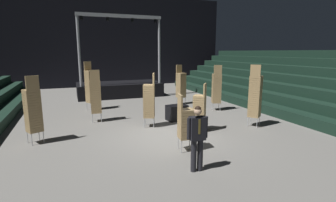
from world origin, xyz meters
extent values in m
cube|color=slate|center=(0.00, 0.00, -0.05)|extent=(22.00, 30.00, 0.10)
cube|color=black|center=(0.00, 15.00, 4.00)|extent=(22.00, 0.30, 8.00)
cube|color=black|center=(6.12, 1.00, 0.23)|extent=(0.75, 24.00, 0.45)
cube|color=black|center=(6.88, 1.00, 0.68)|extent=(0.75, 24.00, 0.45)
cube|color=black|center=(7.62, 1.00, 1.12)|extent=(0.75, 24.00, 0.45)
cube|color=black|center=(8.38, 1.00, 1.57)|extent=(0.75, 24.00, 0.45)
cube|color=black|center=(9.12, 1.00, 2.02)|extent=(0.75, 24.00, 0.45)
cube|color=black|center=(9.88, 1.00, 2.48)|extent=(0.75, 24.00, 0.45)
cube|color=black|center=(0.00, 9.32, 0.46)|extent=(5.66, 2.85, 0.92)
cylinder|color=#9EA0A8|center=(-2.58, 8.15, 3.09)|extent=(0.16, 0.16, 4.35)
cylinder|color=#9EA0A8|center=(2.58, 8.15, 3.09)|extent=(0.16, 0.16, 4.35)
cube|color=#9EA0A8|center=(0.00, 8.15, 5.27)|extent=(5.36, 0.20, 0.20)
cylinder|color=black|center=(-2.33, 8.15, 5.05)|extent=(0.18, 0.18, 0.22)
cylinder|color=black|center=(-0.78, 8.15, 5.05)|extent=(0.18, 0.18, 0.22)
cylinder|color=black|center=(0.78, 8.15, 5.05)|extent=(0.18, 0.18, 0.22)
cylinder|color=black|center=(2.33, 8.15, 5.05)|extent=(0.18, 0.18, 0.22)
cylinder|color=black|center=(-0.16, -3.08, 0.43)|extent=(0.15, 0.15, 0.85)
cylinder|color=black|center=(-0.34, -3.07, 0.43)|extent=(0.15, 0.15, 0.85)
cube|color=silver|center=(-0.26, -3.13, 1.16)|extent=(0.19, 0.11, 0.60)
cube|color=black|center=(-0.25, -3.07, 1.16)|extent=(0.41, 0.25, 0.60)
cube|color=brown|center=(-0.26, -3.19, 1.23)|extent=(0.06, 0.02, 0.39)
cylinder|color=black|center=(-0.02, -3.09, 1.17)|extent=(0.10, 0.10, 0.56)
cylinder|color=black|center=(-0.49, -3.06, 1.17)|extent=(0.10, 0.10, 0.56)
sphere|color=#DBAD89|center=(-0.25, -3.07, 1.60)|extent=(0.20, 0.20, 0.20)
sphere|color=black|center=(-0.25, -3.07, 1.65)|extent=(0.16, 0.16, 0.16)
cylinder|color=#B2B5BA|center=(-1.94, 5.29, 0.20)|extent=(0.02, 0.02, 0.40)
cylinder|color=#B2B5BA|center=(-2.28, 5.11, 0.20)|extent=(0.02, 0.02, 0.40)
cylinder|color=#B2B5BA|center=(-2.13, 5.62, 0.20)|extent=(0.02, 0.02, 0.40)
cylinder|color=#B2B5BA|center=(-2.46, 5.44, 0.20)|extent=(0.02, 0.02, 0.40)
cube|color=#A38456|center=(-2.20, 5.36, 0.44)|extent=(0.60, 0.60, 0.08)
cube|color=#A38456|center=(-2.20, 5.36, 0.53)|extent=(0.60, 0.60, 0.08)
cube|color=#A38456|center=(-2.20, 5.36, 0.61)|extent=(0.60, 0.60, 0.08)
cube|color=#A38456|center=(-2.20, 5.36, 0.70)|extent=(0.60, 0.60, 0.08)
cube|color=#A38456|center=(-2.20, 5.36, 0.78)|extent=(0.60, 0.60, 0.08)
cube|color=#A38456|center=(-2.20, 5.36, 0.87)|extent=(0.60, 0.60, 0.08)
cube|color=#A38456|center=(-2.20, 5.36, 0.95)|extent=(0.60, 0.60, 0.08)
cube|color=#A38456|center=(-2.20, 5.36, 1.04)|extent=(0.60, 0.60, 0.08)
cube|color=#A38456|center=(-2.20, 5.36, 1.12)|extent=(0.60, 0.60, 0.08)
cube|color=#A38456|center=(-2.20, 5.36, 1.21)|extent=(0.60, 0.60, 0.08)
cube|color=#A38456|center=(-2.20, 5.36, 1.29)|extent=(0.60, 0.60, 0.08)
cube|color=#A38456|center=(-2.20, 5.36, 1.38)|extent=(0.60, 0.60, 0.08)
cube|color=#A38456|center=(-2.20, 5.36, 1.46)|extent=(0.60, 0.60, 0.08)
cube|color=#A38456|center=(-2.20, 5.36, 1.55)|extent=(0.60, 0.60, 0.08)
cube|color=#A38456|center=(-2.20, 5.36, 1.63)|extent=(0.60, 0.60, 0.08)
cube|color=#A38456|center=(-2.20, 5.36, 1.72)|extent=(0.60, 0.60, 0.08)
cube|color=#A38456|center=(-2.20, 5.36, 1.80)|extent=(0.60, 0.60, 0.08)
cube|color=#A38456|center=(-2.20, 5.36, 1.89)|extent=(0.60, 0.60, 0.08)
cube|color=#A38456|center=(-2.20, 5.36, 1.97)|extent=(0.60, 0.60, 0.08)
cube|color=#A38456|center=(-2.20, 5.36, 2.06)|extent=(0.60, 0.60, 0.08)
cube|color=#A38456|center=(-2.30, 5.54, 2.33)|extent=(0.38, 0.24, 0.46)
cylinder|color=#B2B5BA|center=(3.10, 4.95, 0.20)|extent=(0.02, 0.02, 0.40)
cylinder|color=#B2B5BA|center=(2.74, 4.85, 0.20)|extent=(0.02, 0.02, 0.40)
cylinder|color=#B2B5BA|center=(3.00, 5.31, 0.20)|extent=(0.02, 0.02, 0.40)
cylinder|color=#B2B5BA|center=(2.63, 5.21, 0.20)|extent=(0.02, 0.02, 0.40)
cube|color=#A38456|center=(2.87, 5.08, 0.44)|extent=(0.54, 0.54, 0.08)
cube|color=#A38456|center=(2.87, 5.08, 0.53)|extent=(0.54, 0.54, 0.08)
cube|color=#A38456|center=(2.87, 5.08, 0.61)|extent=(0.54, 0.54, 0.08)
cube|color=#A38456|center=(2.87, 5.08, 0.70)|extent=(0.54, 0.54, 0.08)
cube|color=#A38456|center=(2.87, 5.08, 0.78)|extent=(0.54, 0.54, 0.08)
cube|color=#A38456|center=(2.87, 5.08, 0.87)|extent=(0.54, 0.54, 0.08)
cube|color=#A38456|center=(2.87, 5.08, 0.95)|extent=(0.54, 0.54, 0.08)
cube|color=#A38456|center=(2.87, 5.08, 1.04)|extent=(0.54, 0.54, 0.08)
cube|color=#A38456|center=(2.87, 5.08, 1.12)|extent=(0.54, 0.54, 0.08)
cube|color=#A38456|center=(2.87, 5.08, 1.21)|extent=(0.54, 0.54, 0.08)
cube|color=#A38456|center=(2.87, 5.08, 1.29)|extent=(0.54, 0.54, 0.08)
cube|color=#A38456|center=(2.87, 5.08, 1.38)|extent=(0.54, 0.54, 0.08)
cube|color=#A38456|center=(2.87, 5.08, 1.46)|extent=(0.54, 0.54, 0.08)
cube|color=#A38456|center=(2.87, 5.08, 1.55)|extent=(0.54, 0.54, 0.08)
cube|color=#A38456|center=(2.87, 5.08, 1.63)|extent=(0.54, 0.54, 0.08)
cube|color=#A38456|center=(2.87, 5.08, 1.72)|extent=(0.54, 0.54, 0.08)
cube|color=#A38456|center=(2.87, 5.08, 1.80)|extent=(0.54, 0.54, 0.08)
cube|color=#A38456|center=(2.82, 5.27, 2.08)|extent=(0.40, 0.16, 0.46)
cylinder|color=#B2B5BA|center=(-0.49, 1.14, 0.20)|extent=(0.02, 0.02, 0.40)
cylinder|color=#B2B5BA|center=(-0.34, 1.49, 0.20)|extent=(0.02, 0.02, 0.40)
cylinder|color=#B2B5BA|center=(-0.13, 1.00, 0.20)|extent=(0.02, 0.02, 0.40)
cylinder|color=#B2B5BA|center=(0.01, 1.35, 0.20)|extent=(0.02, 0.02, 0.40)
cube|color=#A38456|center=(-0.24, 1.25, 0.44)|extent=(0.57, 0.57, 0.08)
cube|color=#A38456|center=(-0.24, 1.25, 0.53)|extent=(0.57, 0.57, 0.08)
cube|color=#A38456|center=(-0.24, 1.25, 0.61)|extent=(0.57, 0.57, 0.08)
cube|color=#A38456|center=(-0.24, 1.25, 0.70)|extent=(0.57, 0.57, 0.08)
cube|color=#A38456|center=(-0.24, 1.25, 0.78)|extent=(0.57, 0.57, 0.08)
cube|color=#A38456|center=(-0.24, 1.25, 0.87)|extent=(0.57, 0.57, 0.08)
cube|color=#A38456|center=(-0.24, 1.25, 0.95)|extent=(0.57, 0.57, 0.08)
cube|color=#A38456|center=(-0.24, 1.25, 1.04)|extent=(0.57, 0.57, 0.08)
cube|color=#A38456|center=(-0.24, 1.25, 1.12)|extent=(0.57, 0.57, 0.08)
cube|color=#A38456|center=(-0.24, 1.25, 1.21)|extent=(0.57, 0.57, 0.08)
cube|color=#A38456|center=(-0.24, 1.25, 1.29)|extent=(0.57, 0.57, 0.08)
cube|color=#A38456|center=(-0.24, 1.25, 1.38)|extent=(0.57, 0.57, 0.08)
cube|color=#A38456|center=(-0.24, 1.25, 1.46)|extent=(0.57, 0.57, 0.08)
cube|color=#A38456|center=(-0.24, 1.25, 1.55)|extent=(0.57, 0.57, 0.08)
cube|color=#A38456|center=(-0.24, 1.25, 1.63)|extent=(0.57, 0.57, 0.08)
cube|color=#A38456|center=(-0.24, 1.25, 1.72)|extent=(0.57, 0.57, 0.08)
cube|color=#A38456|center=(-0.06, 1.17, 1.99)|extent=(0.20, 0.39, 0.46)
cylinder|color=#B2B5BA|center=(1.15, -0.04, 0.20)|extent=(0.02, 0.02, 0.40)
cylinder|color=#B2B5BA|center=(1.39, 0.26, 0.20)|extent=(0.02, 0.02, 0.40)
cylinder|color=#B2B5BA|center=(1.44, -0.28, 0.20)|extent=(0.02, 0.02, 0.40)
cylinder|color=#B2B5BA|center=(1.68, 0.01, 0.20)|extent=(0.02, 0.02, 0.40)
cube|color=#A38456|center=(1.41, -0.01, 0.44)|extent=(0.62, 0.62, 0.08)
cube|color=#A38456|center=(1.41, -0.01, 0.53)|extent=(0.62, 0.62, 0.08)
cube|color=#A38456|center=(1.41, -0.01, 0.61)|extent=(0.62, 0.62, 0.08)
cube|color=#A38456|center=(1.41, -0.01, 0.70)|extent=(0.62, 0.62, 0.08)
cube|color=#A38456|center=(1.41, -0.01, 0.78)|extent=(0.62, 0.62, 0.08)
cube|color=#A38456|center=(1.41, -0.01, 0.87)|extent=(0.62, 0.62, 0.08)
cube|color=#A38456|center=(1.41, -0.01, 0.95)|extent=(0.62, 0.62, 0.08)
cube|color=#A38456|center=(1.41, -0.01, 1.04)|extent=(0.62, 0.62, 0.08)
cube|color=#A38456|center=(1.41, -0.01, 1.12)|extent=(0.62, 0.62, 0.08)
cube|color=#A38456|center=(1.41, -0.01, 1.21)|extent=(0.62, 0.62, 0.08)
cube|color=#A38456|center=(1.41, -0.01, 1.29)|extent=(0.62, 0.62, 0.08)
cube|color=#A38456|center=(1.41, -0.01, 1.38)|extent=(0.62, 0.62, 0.08)
cube|color=#A38456|center=(1.57, -0.14, 1.65)|extent=(0.30, 0.34, 0.46)
cylinder|color=#B2B5BA|center=(-2.37, 3.06, 0.20)|extent=(0.02, 0.02, 0.40)
cylinder|color=#B2B5BA|center=(-1.99, 3.04, 0.20)|extent=(0.02, 0.02, 0.40)
cylinder|color=#B2B5BA|center=(-2.40, 2.68, 0.20)|extent=(0.02, 0.02, 0.40)
cylinder|color=#B2B5BA|center=(-2.02, 2.66, 0.20)|extent=(0.02, 0.02, 0.40)
cube|color=#A38456|center=(-2.19, 2.86, 0.44)|extent=(0.47, 0.47, 0.08)
cube|color=#A38456|center=(-2.19, 2.86, 0.53)|extent=(0.47, 0.47, 0.08)
cube|color=#A38456|center=(-2.19, 2.86, 0.61)|extent=(0.47, 0.47, 0.08)
cube|color=#A38456|center=(-2.19, 2.86, 0.70)|extent=(0.47, 0.47, 0.08)
cube|color=#A38456|center=(-2.19, 2.86, 0.78)|extent=(0.47, 0.47, 0.08)
cube|color=#A38456|center=(-2.19, 2.86, 0.87)|extent=(0.47, 0.47, 0.08)
cube|color=#A38456|center=(-2.19, 2.86, 0.95)|extent=(0.47, 0.47, 0.08)
cube|color=#A38456|center=(-2.19, 2.86, 1.04)|extent=(0.47, 0.47, 0.08)
cube|color=#A38456|center=(-2.19, 2.86, 1.12)|extent=(0.47, 0.47, 0.08)
cube|color=#A38456|center=(-2.19, 2.86, 1.21)|extent=(0.47, 0.47, 0.08)
cube|color=#A38456|center=(-2.19, 2.86, 1.29)|extent=(0.47, 0.47, 0.08)
cube|color=#A38456|center=(-2.19, 2.86, 1.38)|extent=(0.47, 0.47, 0.08)
cube|color=#A38456|center=(-2.19, 2.86, 1.46)|extent=(0.47, 0.47, 0.08)
cube|color=#A38456|center=(-2.19, 2.86, 1.55)|extent=(0.47, 0.47, 0.08)
cube|color=#A38456|center=(-2.19, 2.86, 1.63)|extent=(0.47, 0.47, 0.08)
cube|color=#A38456|center=(-2.19, 2.86, 1.72)|extent=(0.47, 0.47, 0.08)
cube|color=#A38456|center=(-2.19, 2.86, 1.80)|extent=(0.47, 0.47, 0.08)
cube|color=#A38456|center=(-2.21, 2.66, 2.08)|extent=(0.41, 0.08, 0.46)
cylinder|color=#B2B5BA|center=(3.85, 3.17, 0.20)|extent=(0.02, 0.02, 0.40)
cylinder|color=#B2B5BA|center=(4.20, 3.04, 0.20)|extent=(0.02, 0.02, 0.40)
cylinder|color=#B2B5BA|center=(3.71, 2.82, 0.20)|extent=(0.02, 0.02, 0.40)
cylinder|color=#B2B5BA|center=(4.07, 2.68, 0.20)|extent=(0.02, 0.02, 0.40)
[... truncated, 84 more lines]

